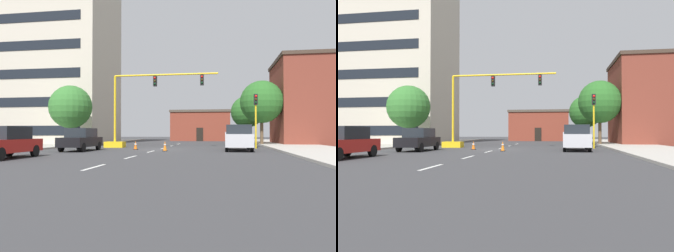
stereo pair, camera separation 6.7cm
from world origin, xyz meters
TOP-DOWN VIEW (x-y plane):
  - ground_plane at (0.00, 0.00)m, footprint 160.00×160.00m
  - sidewalk_left at (-12.34, 8.00)m, footprint 6.00×56.00m
  - sidewalk_right at (12.34, 8.00)m, footprint 6.00×56.00m
  - lane_stripe_seg_0 at (0.00, -14.00)m, footprint 0.16×2.40m
  - lane_stripe_seg_1 at (0.00, -8.50)m, footprint 0.16×2.40m
  - lane_stripe_seg_2 at (0.00, -3.00)m, footprint 0.16×2.40m
  - lane_stripe_seg_3 at (0.00, 2.50)m, footprint 0.16×2.40m
  - lane_stripe_seg_4 at (0.00, 8.00)m, footprint 0.16×2.40m
  - lane_stripe_seg_5 at (0.00, 13.50)m, footprint 0.16×2.40m
  - building_tall_left at (-16.84, 13.44)m, footprint 16.02×11.24m
  - building_brick_center at (1.76, 31.98)m, footprint 10.16×9.61m
  - building_row_right at (17.87, 14.84)m, footprint 12.51×10.40m
  - traffic_signal_gantry at (-3.32, 3.10)m, footprint 10.54×1.20m
  - traffic_light_pole_right at (8.16, 3.09)m, footprint 0.32×0.47m
  - tree_left_near at (-9.83, 4.41)m, footprint 4.32×4.32m
  - tree_right_mid at (9.62, 10.91)m, footprint 4.74×4.74m
  - tree_right_far at (8.71, 19.50)m, footprint 4.38×4.38m
  - pickup_truck_silver at (6.43, -0.59)m, footprint 2.09×5.43m
  - sedan_black_near_left at (-5.52, -2.83)m, footprint 1.87×4.50m
  - sedan_red_mid_left at (-6.46, -10.48)m, footprint 1.88×4.51m
  - traffic_cone_roadside_a at (0.92, -2.22)m, footprint 0.36×0.36m
  - traffic_cone_roadside_b at (-1.86, -0.32)m, footprint 0.36×0.36m

SIDE VIEW (x-z plane):
  - ground_plane at x=0.00m, z-range 0.00..0.00m
  - lane_stripe_seg_0 at x=0.00m, z-range 0.00..0.01m
  - lane_stripe_seg_1 at x=0.00m, z-range 0.00..0.01m
  - lane_stripe_seg_2 at x=0.00m, z-range 0.00..0.01m
  - lane_stripe_seg_3 at x=0.00m, z-range 0.00..0.01m
  - lane_stripe_seg_4 at x=0.00m, z-range 0.00..0.01m
  - lane_stripe_seg_5 at x=0.00m, z-range 0.00..0.01m
  - sidewalk_left at x=-12.34m, z-range 0.00..0.14m
  - sidewalk_right at x=12.34m, z-range 0.00..0.14m
  - traffic_cone_roadside_b at x=-1.86m, z-range -0.01..0.69m
  - traffic_cone_roadside_a at x=0.92m, z-range -0.01..0.77m
  - sedan_black_near_left at x=-5.52m, z-range 0.02..1.76m
  - sedan_red_mid_left at x=-6.46m, z-range 0.02..1.76m
  - pickup_truck_silver at x=6.43m, z-range -0.02..1.97m
  - traffic_signal_gantry at x=-3.32m, z-range -1.08..5.75m
  - building_brick_center at x=1.76m, z-range 0.01..5.21m
  - traffic_light_pole_right at x=8.16m, z-range 1.13..5.93m
  - tree_left_near at x=-9.83m, z-range 0.91..7.06m
  - tree_right_far at x=8.71m, z-range 1.02..7.45m
  - tree_right_mid at x=9.62m, z-range 1.21..8.39m
  - building_row_right at x=17.87m, z-range 0.01..10.17m
  - building_tall_left at x=-16.84m, z-range 0.01..23.23m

